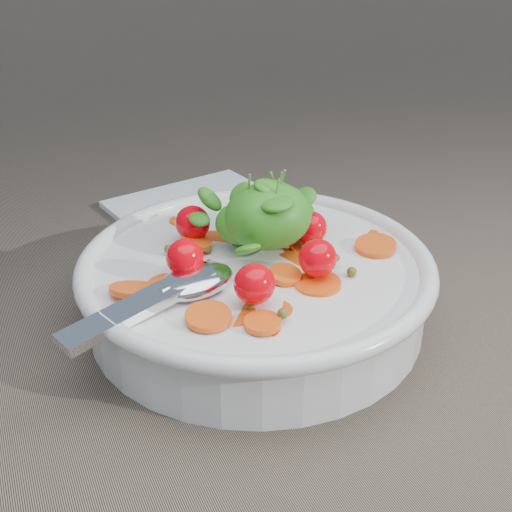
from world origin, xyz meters
name	(u,v)px	position (x,y,z in m)	size (l,w,h in m)	color
ground	(237,336)	(0.00, 0.00, 0.00)	(6.00, 6.00, 0.00)	#736352
bowl	(256,282)	(0.02, 0.02, 0.03)	(0.29, 0.27, 0.11)	white
napkin	(202,208)	(0.05, 0.23, 0.00)	(0.17, 0.15, 0.01)	white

